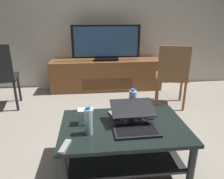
% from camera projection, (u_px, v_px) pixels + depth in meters
% --- Properties ---
extents(ground_plane, '(7.68, 7.68, 0.00)m').
position_uv_depth(ground_plane, '(112.00, 151.00, 2.16)').
color(ground_plane, '#9E9384').
extents(back_wall, '(6.40, 0.12, 2.80)m').
position_uv_depth(back_wall, '(99.00, 10.00, 3.78)').
color(back_wall, beige).
rests_on(back_wall, ground).
extents(coffee_table, '(1.08, 0.72, 0.42)m').
position_uv_depth(coffee_table, '(123.00, 138.00, 1.86)').
color(coffee_table, black).
rests_on(coffee_table, ground).
extents(media_cabinet, '(1.98, 0.44, 0.54)m').
position_uv_depth(media_cabinet, '(106.00, 75.00, 3.87)').
color(media_cabinet, brown).
rests_on(media_cabinet, ground).
extents(television, '(1.19, 0.20, 0.61)m').
position_uv_depth(television, '(106.00, 44.00, 3.66)').
color(television, black).
rests_on(television, media_cabinet).
extents(dining_chair, '(0.55, 0.55, 0.93)m').
position_uv_depth(dining_chair, '(172.00, 74.00, 3.04)').
color(dining_chair, brown).
rests_on(dining_chair, ground).
extents(laptop, '(0.38, 0.41, 0.18)m').
position_uv_depth(laptop, '(134.00, 121.00, 1.76)').
color(laptop, black).
rests_on(laptop, coffee_table).
extents(router_box, '(0.13, 0.09, 0.14)m').
position_uv_depth(router_box, '(86.00, 117.00, 1.82)').
color(router_box, silver).
rests_on(router_box, coffee_table).
extents(water_bottle_near, '(0.06, 0.06, 0.24)m').
position_uv_depth(water_bottle_near, '(89.00, 121.00, 1.65)').
color(water_bottle_near, silver).
rests_on(water_bottle_near, coffee_table).
extents(water_bottle_far, '(0.07, 0.07, 0.25)m').
position_uv_depth(water_bottle_far, '(133.00, 102.00, 1.98)').
color(water_bottle_far, silver).
rests_on(water_bottle_far, coffee_table).
extents(cell_phone, '(0.09, 0.15, 0.01)m').
position_uv_depth(cell_phone, '(147.00, 116.00, 1.96)').
color(cell_phone, black).
rests_on(cell_phone, coffee_table).
extents(tv_remote, '(0.08, 0.17, 0.02)m').
position_uv_depth(tv_remote, '(65.00, 147.00, 1.51)').
color(tv_remote, '#99999E').
rests_on(tv_remote, coffee_table).
extents(soundbar_remote, '(0.09, 0.17, 0.02)m').
position_uv_depth(soundbar_remote, '(113.00, 115.00, 1.97)').
color(soundbar_remote, '#99999E').
rests_on(soundbar_remote, coffee_table).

